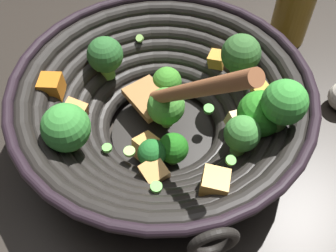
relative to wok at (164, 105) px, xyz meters
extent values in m
plane|color=#28231E|center=(0.00, 0.00, -0.07)|extent=(4.00, 4.00, 0.00)
cylinder|color=black|center=(0.00, 0.00, -0.07)|extent=(0.15, 0.15, 0.01)
torus|color=black|center=(0.00, 0.00, -0.05)|extent=(0.20, 0.20, 0.03)
torus|color=black|center=(0.00, 0.00, -0.04)|extent=(0.23, 0.23, 0.03)
torus|color=black|center=(0.00, 0.00, -0.03)|extent=(0.26, 0.26, 0.03)
torus|color=black|center=(0.00, 0.00, -0.01)|extent=(0.29, 0.29, 0.03)
torus|color=black|center=(0.00, 0.00, 0.00)|extent=(0.32, 0.32, 0.03)
torus|color=black|center=(0.00, 0.00, 0.01)|extent=(0.35, 0.35, 0.03)
torus|color=black|center=(0.00, 0.00, 0.02)|extent=(0.38, 0.38, 0.03)
torus|color=black|center=(0.00, 0.00, 0.03)|extent=(0.40, 0.40, 0.01)
torus|color=black|center=(-0.06, -0.20, 0.03)|extent=(0.05, 0.02, 0.05)
cylinder|color=#6EB350|center=(-0.05, -0.05, -0.04)|extent=(0.02, 0.02, 0.02)
sphere|color=#1E6626|center=(-0.05, -0.05, -0.02)|extent=(0.04, 0.04, 0.04)
cylinder|color=#82C04A|center=(0.00, 0.00, -0.04)|extent=(0.03, 0.03, 0.02)
sphere|color=#479734|center=(0.00, 0.00, -0.01)|extent=(0.05, 0.05, 0.05)
cylinder|color=#6AAB47|center=(0.09, -0.09, -0.01)|extent=(0.02, 0.02, 0.02)
sphere|color=#2E8B24|center=(0.09, -0.09, 0.03)|extent=(0.06, 0.06, 0.06)
cylinder|color=#88B955|center=(-0.02, -0.05, -0.05)|extent=(0.02, 0.02, 0.02)
sphere|color=#1E6B18|center=(-0.02, -0.05, -0.03)|extent=(0.04, 0.04, 0.04)
cylinder|color=#86AD4E|center=(-0.13, 0.00, 0.00)|extent=(0.03, 0.03, 0.02)
sphere|color=#388C37|center=(-0.13, 0.00, 0.03)|extent=(0.06, 0.06, 0.06)
cylinder|color=#7CB256|center=(0.04, 0.06, -0.05)|extent=(0.02, 0.02, 0.02)
sphere|color=#3C8528|center=(0.04, 0.06, -0.03)|extent=(0.04, 0.04, 0.04)
cylinder|color=#6DB24A|center=(0.10, -0.11, 0.03)|extent=(0.03, 0.03, 0.02)
sphere|color=green|center=(0.10, -0.11, 0.06)|extent=(0.05, 0.05, 0.05)
cylinder|color=#73AB4E|center=(0.12, 0.00, 0.00)|extent=(0.03, 0.03, 0.02)
sphere|color=#34642D|center=(0.12, 0.00, 0.03)|extent=(0.06, 0.06, 0.06)
cylinder|color=#6BB046|center=(-0.03, 0.11, -0.02)|extent=(0.03, 0.03, 0.02)
sphere|color=#2A612A|center=(-0.03, 0.11, 0.02)|extent=(0.05, 0.05, 0.05)
cylinder|color=#559546|center=(0.05, -0.11, 0.00)|extent=(0.03, 0.03, 0.02)
sphere|color=#3E8538|center=(0.05, -0.11, 0.03)|extent=(0.04, 0.04, 0.04)
cube|color=orange|center=(-0.11, 0.05, 0.00)|extent=(0.04, 0.05, 0.04)
cube|color=#CE9048|center=(-0.04, -0.02, -0.04)|extent=(0.04, 0.04, 0.04)
cube|color=#D6974E|center=(-0.05, -0.07, -0.02)|extent=(0.03, 0.04, 0.04)
cube|color=#E6BD76|center=(0.08, -0.06, -0.02)|extent=(0.03, 0.03, 0.03)
cube|color=gold|center=(-0.01, -0.14, 0.02)|extent=(0.04, 0.04, 0.03)
cube|color=#C96C1C|center=(-0.12, 0.09, 0.01)|extent=(0.04, 0.04, 0.03)
cube|color=gold|center=(0.11, 0.04, 0.00)|extent=(0.03, 0.03, 0.03)
cube|color=gold|center=(0.12, -0.06, 0.01)|extent=(0.03, 0.03, 0.03)
cylinder|color=#56B247|center=(0.06, -0.02, -0.02)|extent=(0.02, 0.02, 0.01)
cylinder|color=#99D166|center=(0.03, 0.13, 0.00)|extent=(0.02, 0.02, 0.01)
cylinder|color=#6BC651|center=(-0.09, -0.01, -0.02)|extent=(0.02, 0.02, 0.01)
cylinder|color=#56B247|center=(-0.14, 0.02, 0.01)|extent=(0.02, 0.02, 0.01)
cylinder|color=#56B247|center=(-0.04, -0.07, -0.03)|extent=(0.02, 0.02, 0.01)
cylinder|color=#6BC651|center=(-0.05, 0.10, 0.01)|extent=(0.01, 0.01, 0.01)
cylinder|color=#6BC651|center=(-0.07, -0.10, 0.00)|extent=(0.02, 0.02, 0.01)
cylinder|color=#6BC651|center=(0.01, -0.13, 0.03)|extent=(0.02, 0.02, 0.01)
cylinder|color=#6BC651|center=(0.04, 0.02, -0.05)|extent=(0.01, 0.01, 0.01)
cylinder|color=#99D166|center=(-0.07, -0.03, -0.02)|extent=(0.02, 0.02, 0.00)
cube|color=#9E6B38|center=(-0.01, 0.04, -0.03)|extent=(0.06, 0.07, 0.01)
cylinder|color=#A5623C|center=(0.01, -0.06, 0.08)|extent=(0.04, 0.17, 0.18)
camera|label=1|loc=(-0.17, -0.31, 0.42)|focal=43.35mm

